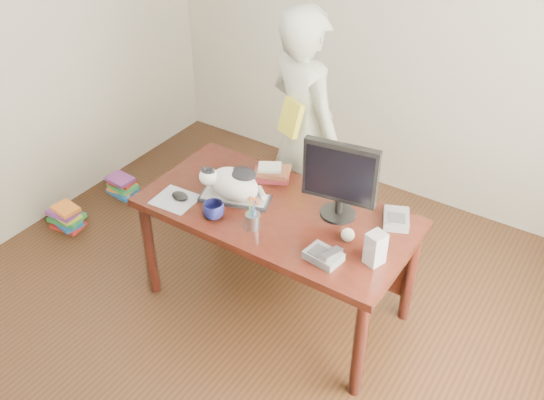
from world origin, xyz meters
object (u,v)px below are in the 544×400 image
Objects in this scene: monitor at (340,177)px; mouse at (180,196)px; book_pile_a at (66,217)px; pen_cup at (253,219)px; person at (304,133)px; desk at (284,223)px; book_pile_b at (122,186)px; keyboard at (235,198)px; book_stack at (272,173)px; cat at (232,183)px; coffee_mug at (214,210)px; calculator at (396,219)px; speaker at (375,248)px; baseball at (348,235)px; phone at (324,256)px.

mouse is at bearing -166.41° from monitor.
book_pile_a is (-1.22, 0.03, -0.69)m from mouse.
pen_cup is 0.12× the size of person.
book_pile_b is (-1.72, 0.27, -0.53)m from desk.
monitor is 0.96m from mouse.
book_stack is (0.05, 0.32, 0.02)m from keyboard.
cat is 0.30m from pen_cup.
coffee_mug is at bearing -2.18° from book_pile_a.
book_stack is (-0.19, 0.48, -0.02)m from pen_cup.
desk is at bearing 173.09° from calculator.
monitor is at bearing 163.10° from speaker.
person is at bearing 68.96° from book_stack.
coffee_mug is at bearing -152.62° from speaker.
baseball is 0.33m from calculator.
calculator is at bearing 77.46° from phone.
book_pile_b is (-1.46, 0.40, -0.69)m from keyboard.
monitor is 3.86× the size of coffee_mug.
keyboard is 0.21m from coffee_mug.
book_pile_b is at bearing 171.03° from desk.
mouse reaches higher than keyboard.
person is at bearing 110.81° from desk.
phone reaches higher than keyboard.
monitor is (0.60, 0.20, 0.15)m from cat.
baseball is 1.00m from person.
pen_cup is 0.81m from calculator.
pen_cup is at bearing -93.78° from desk.
book_stack reaches higher than baseball.
mouse is (-0.86, -0.37, -0.24)m from monitor.
book_stack reaches higher than desk.
coffee_mug reaches higher than phone.
cat is at bearing 93.95° from coffee_mug.
desk is at bearing 133.18° from person.
mouse reaches higher than desk.
pen_cup is (0.25, -0.15, -0.06)m from cat.
desk is 0.73m from speaker.
coffee_mug reaches higher than book_pile_b.
speaker is (1.20, 0.12, 0.07)m from mouse.
calculator is (-0.04, 0.37, -0.07)m from speaker.
pen_cup reaches higher than calculator.
monitor reaches higher than book_stack.
keyboard is 1.72× the size of book_pile_b.
pen_cup is at bearing -92.42° from book_stack.
pen_cup reaches higher than book_pile_b.
book_pile_b is at bearing 157.44° from coffee_mug.
monitor is at bearing 45.78° from pen_cup.
phone is (0.98, -0.00, 0.00)m from mouse.
calculator is at bearing 61.71° from baseball.
book_pile_b is (-1.19, 0.58, -0.70)m from mouse.
monitor is at bearing 115.99° from phone.
desk is 4.04× the size of cat.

